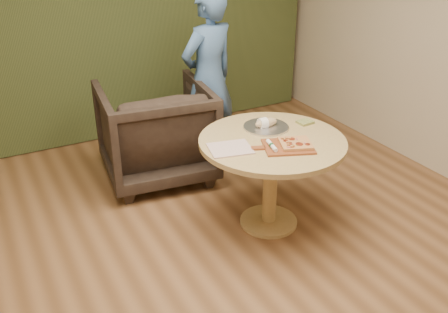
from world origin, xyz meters
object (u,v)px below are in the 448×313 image
at_px(flatbread_pizza, 295,143).
at_px(bread_roll, 265,123).
at_px(pizza_paddle, 287,147).
at_px(cutlery_roll, 272,145).
at_px(armchair, 156,127).
at_px(pedestal_table, 272,156).
at_px(person_standing, 209,78).
at_px(serving_tray, 266,127).

relative_size(flatbread_pizza, bread_roll, 1.48).
distance_m(pizza_paddle, cutlery_roll, 0.12).
height_order(bread_roll, armchair, armchair).
distance_m(bread_roll, armchair, 1.17).
height_order(pedestal_table, person_standing, person_standing).
distance_m(pizza_paddle, person_standing, 1.44).
bearing_deg(armchair, pedestal_table, 119.29).
xyz_separation_m(pedestal_table, pizza_paddle, (0.01, -0.17, 0.15)).
relative_size(pizza_paddle, cutlery_roll, 2.39).
height_order(cutlery_roll, serving_tray, cutlery_roll).
relative_size(armchair, person_standing, 0.58).
bearing_deg(armchair, serving_tray, 126.62).
xyz_separation_m(pizza_paddle, serving_tray, (0.06, 0.37, -0.00)).
xyz_separation_m(bread_roll, armchair, (-0.55, 0.98, -0.30)).
relative_size(pedestal_table, serving_tray, 3.12).
bearing_deg(person_standing, pizza_paddle, 70.12).
bearing_deg(armchair, bread_roll, 126.22).
height_order(serving_tray, person_standing, person_standing).
relative_size(pizza_paddle, bread_roll, 2.46).
height_order(flatbread_pizza, bread_roll, bread_roll).
distance_m(pedestal_table, person_standing, 1.29).
height_order(flatbread_pizza, serving_tray, flatbread_pizza).
height_order(pizza_paddle, cutlery_roll, cutlery_roll).
bearing_deg(serving_tray, cutlery_roll, -116.45).
height_order(serving_tray, armchair, armchair).
relative_size(pedestal_table, person_standing, 0.65).
distance_m(pedestal_table, cutlery_roll, 0.24).
distance_m(serving_tray, person_standing, 1.07).
distance_m(pizza_paddle, bread_roll, 0.38).
relative_size(cutlery_roll, armchair, 0.20).
height_order(cutlery_roll, armchair, armchair).
xyz_separation_m(serving_tray, armchair, (-0.56, 0.98, -0.26)).
bearing_deg(cutlery_roll, bread_roll, 77.68).
bearing_deg(pizza_paddle, bread_roll, 103.54).
bearing_deg(pedestal_table, person_standing, 85.43).
bearing_deg(armchair, flatbread_pizza, 119.08).
xyz_separation_m(cutlery_roll, bread_roll, (0.16, 0.35, 0.01)).
bearing_deg(pedestal_table, bread_roll, 72.69).
distance_m(pedestal_table, serving_tray, 0.26).
bearing_deg(bread_roll, pedestal_table, -107.31).
distance_m(pizza_paddle, armchair, 1.47).
height_order(pedestal_table, bread_roll, bread_roll).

